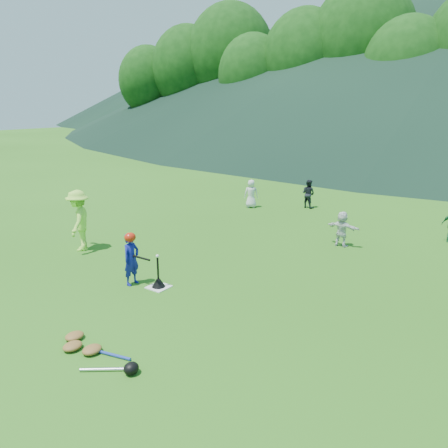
{
  "coord_description": "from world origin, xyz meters",
  "views": [
    {
      "loc": [
        6.4,
        -6.45,
        3.96
      ],
      "look_at": [
        0.0,
        2.5,
        0.9
      ],
      "focal_mm": 35.0,
      "sensor_mm": 36.0,
      "label": 1
    }
  ],
  "objects_px": {
    "fielder_d": "(342,229)",
    "adult_coach": "(79,220)",
    "batter_child": "(131,259)",
    "batting_tee": "(158,282)",
    "fielder_b": "(308,194)",
    "home_plate": "(159,287)",
    "equipment_pile": "(91,350)",
    "fielder_a": "(251,194)"
  },
  "relations": [
    {
      "from": "equipment_pile",
      "to": "home_plate",
      "type": "bearing_deg",
      "value": 110.48
    },
    {
      "from": "home_plate",
      "to": "fielder_d",
      "type": "bearing_deg",
      "value": 66.83
    },
    {
      "from": "batting_tee",
      "to": "equipment_pile",
      "type": "xyz_separation_m",
      "value": [
        0.96,
        -2.57,
        -0.06
      ]
    },
    {
      "from": "adult_coach",
      "to": "equipment_pile",
      "type": "relative_size",
      "value": 0.94
    },
    {
      "from": "adult_coach",
      "to": "equipment_pile",
      "type": "distance_m",
      "value": 5.62
    },
    {
      "from": "adult_coach",
      "to": "batting_tee",
      "type": "bearing_deg",
      "value": 40.21
    },
    {
      "from": "home_plate",
      "to": "fielder_d",
      "type": "xyz_separation_m",
      "value": [
        2.21,
        5.17,
        0.5
      ]
    },
    {
      "from": "fielder_d",
      "to": "batting_tee",
      "type": "distance_m",
      "value": 5.63
    },
    {
      "from": "home_plate",
      "to": "batter_child",
      "type": "relative_size",
      "value": 0.38
    },
    {
      "from": "batter_child",
      "to": "fielder_b",
      "type": "relative_size",
      "value": 1.07
    },
    {
      "from": "fielder_b",
      "to": "equipment_pile",
      "type": "distance_m",
      "value": 11.69
    },
    {
      "from": "batter_child",
      "to": "batting_tee",
      "type": "xyz_separation_m",
      "value": [
        0.62,
        0.2,
        -0.46
      ]
    },
    {
      "from": "fielder_d",
      "to": "batting_tee",
      "type": "xyz_separation_m",
      "value": [
        -2.21,
        -5.17,
        -0.38
      ]
    },
    {
      "from": "home_plate",
      "to": "fielder_b",
      "type": "height_order",
      "value": "fielder_b"
    },
    {
      "from": "batter_child",
      "to": "fielder_d",
      "type": "xyz_separation_m",
      "value": [
        2.83,
        5.37,
        -0.08
      ]
    },
    {
      "from": "fielder_d",
      "to": "equipment_pile",
      "type": "relative_size",
      "value": 0.57
    },
    {
      "from": "adult_coach",
      "to": "home_plate",
      "type": "bearing_deg",
      "value": 40.21
    },
    {
      "from": "fielder_d",
      "to": "batting_tee",
      "type": "height_order",
      "value": "fielder_d"
    },
    {
      "from": "batter_child",
      "to": "fielder_b",
      "type": "bearing_deg",
      "value": -2.17
    },
    {
      "from": "fielder_d",
      "to": "home_plate",
      "type": "bearing_deg",
      "value": 69.69
    },
    {
      "from": "adult_coach",
      "to": "equipment_pile",
      "type": "xyz_separation_m",
      "value": [
        4.54,
        -3.21,
        -0.78
      ]
    },
    {
      "from": "adult_coach",
      "to": "fielder_b",
      "type": "distance_m",
      "value": 8.88
    },
    {
      "from": "fielder_a",
      "to": "equipment_pile",
      "type": "distance_m",
      "value": 10.86
    },
    {
      "from": "home_plate",
      "to": "fielder_a",
      "type": "bearing_deg",
      "value": 107.52
    },
    {
      "from": "adult_coach",
      "to": "fielder_a",
      "type": "xyz_separation_m",
      "value": [
        1.14,
        7.09,
        -0.29
      ]
    },
    {
      "from": "adult_coach",
      "to": "fielder_a",
      "type": "bearing_deg",
      "value": 131.21
    },
    {
      "from": "equipment_pile",
      "to": "adult_coach",
      "type": "bearing_deg",
      "value": 144.72
    },
    {
      "from": "equipment_pile",
      "to": "batter_child",
      "type": "bearing_deg",
      "value": 123.57
    },
    {
      "from": "batter_child",
      "to": "fielder_d",
      "type": "height_order",
      "value": "batter_child"
    },
    {
      "from": "home_plate",
      "to": "fielder_b",
      "type": "relative_size",
      "value": 0.41
    },
    {
      "from": "home_plate",
      "to": "fielder_b",
      "type": "xyz_separation_m",
      "value": [
        -0.62,
        9.0,
        0.54
      ]
    },
    {
      "from": "adult_coach",
      "to": "fielder_d",
      "type": "bearing_deg",
      "value": 88.36
    },
    {
      "from": "batter_child",
      "to": "adult_coach",
      "type": "relative_size",
      "value": 0.7
    },
    {
      "from": "fielder_a",
      "to": "fielder_d",
      "type": "height_order",
      "value": "fielder_a"
    },
    {
      "from": "fielder_d",
      "to": "adult_coach",
      "type": "bearing_deg",
      "value": 40.89
    },
    {
      "from": "batter_child",
      "to": "home_plate",
      "type": "bearing_deg",
      "value": -74.32
    },
    {
      "from": "fielder_b",
      "to": "fielder_d",
      "type": "xyz_separation_m",
      "value": [
        2.83,
        -3.83,
        -0.04
      ]
    },
    {
      "from": "fielder_a",
      "to": "fielder_b",
      "type": "height_order",
      "value": "fielder_b"
    },
    {
      "from": "batting_tee",
      "to": "fielder_b",
      "type": "bearing_deg",
      "value": 93.94
    },
    {
      "from": "home_plate",
      "to": "equipment_pile",
      "type": "height_order",
      "value": "equipment_pile"
    },
    {
      "from": "adult_coach",
      "to": "batting_tee",
      "type": "distance_m",
      "value": 3.7
    },
    {
      "from": "batter_child",
      "to": "fielder_a",
      "type": "xyz_separation_m",
      "value": [
        -1.83,
        7.93,
        -0.04
      ]
    }
  ]
}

